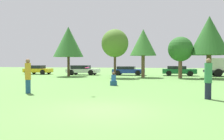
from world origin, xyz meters
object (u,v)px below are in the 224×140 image
parked_car_yellow (38,70)px  parked_car_blue (128,70)px  person_thrower (28,76)px  tree_2 (143,43)px  tree_3 (180,49)px  tree_4 (209,36)px  tree_0 (68,42)px  parked_car_green (178,71)px  bystander_sitting (114,80)px  frisbee (87,68)px  tree_1 (115,43)px  person_catcher (208,78)px  parked_car_white (82,70)px

parked_car_yellow → parked_car_blue: 13.02m
person_thrower → tree_2: (5.63, 14.81, 2.96)m
tree_2 → parked_car_yellow: bearing=165.5°
tree_2 → tree_3: size_ratio=1.22×
tree_2 → tree_4: (7.06, -0.17, 0.62)m
tree_0 → parked_car_green: (13.34, 3.97, -3.55)m
tree_2 → tree_3: tree_2 is taller
tree_0 → tree_4: bearing=-1.1°
bystander_sitting → parked_car_blue: size_ratio=0.24×
tree_4 → frisbee: bearing=-122.0°
tree_0 → tree_4: (16.13, -0.31, 0.38)m
person_thrower → tree_4: 19.71m
bystander_sitting → parked_car_yellow: parked_car_yellow is taller
tree_0 → tree_1: (6.01, -1.32, -0.37)m
tree_0 → parked_car_yellow: 8.07m
person_catcher → frisbee: person_catcher is taller
tree_3 → tree_4: size_ratio=0.67×
frisbee → tree_2: 15.21m
tree_0 → tree_1: bearing=-12.4°
frisbee → bystander_sitting: size_ratio=0.23×
bystander_sitting → tree_2: tree_2 is taller
bystander_sitting → tree_1: bearing=99.6°
tree_1 → tree_2: bearing=21.0°
tree_2 → parked_car_white: (-8.44, 3.61, -3.27)m
person_catcher → parked_car_blue: size_ratio=0.46×
person_catcher → frisbee: size_ratio=8.12×
tree_4 → parked_car_blue: bearing=155.7°
bystander_sitting → tree_1: (-1.42, 8.43, 3.42)m
tree_1 → tree_2: 3.28m
bystander_sitting → tree_4: bearing=47.3°
person_catcher → tree_3: 14.89m
tree_2 → parked_car_blue: 5.68m
parked_car_white → tree_4: bearing=-12.9°
tree_0 → parked_car_blue: size_ratio=1.43×
person_thrower → tree_2: tree_2 is taller
tree_3 → person_thrower: bearing=-123.9°
tree_2 → tree_3: bearing=-4.9°
tree_4 → parked_car_green: tree_4 is taller
person_catcher → tree_0: (-13.07, 15.23, 3.21)m
frisbee → bystander_sitting: (0.47, 5.26, -1.06)m
person_catcher → parked_car_white: bearing=-54.7°
frisbee → parked_car_white: frisbee is taller
person_thrower → frisbee: bearing=0.8°
tree_1 → parked_car_yellow: 13.59m
frisbee → tree_3: (6.18, 14.51, 1.65)m
person_catcher → frisbee: 6.14m
tree_3 → person_catcher: bearing=-90.3°
parked_car_green → tree_1: bearing=-143.4°
person_catcher → parked_car_green: (0.27, 19.20, -0.33)m
parked_car_yellow → bystander_sitting: bearing=-44.1°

